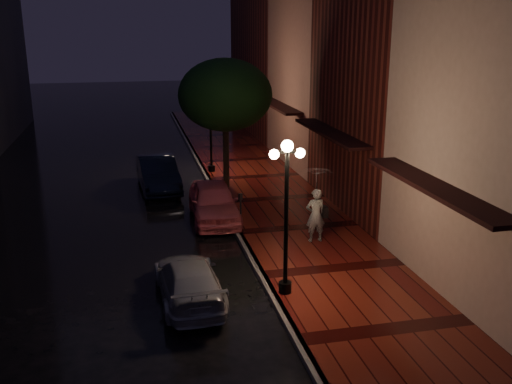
{
  "coord_description": "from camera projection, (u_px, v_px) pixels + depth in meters",
  "views": [
    {
      "loc": [
        -3.61,
        -18.93,
        7.32
      ],
      "look_at": [
        0.8,
        0.68,
        1.4
      ],
      "focal_mm": 40.0,
      "sensor_mm": 36.0,
      "label": 1
    }
  ],
  "objects": [
    {
      "name": "sidewalk",
      "position": [
        298.0,
        229.0,
        21.0
      ],
      "size": [
        4.5,
        60.0,
        0.15
      ],
      "primitive_type": "cube",
      "color": "#460F0C",
      "rests_on": "ground"
    },
    {
      "name": "storefront_mid",
      "position": [
        403.0,
        73.0,
        22.34
      ],
      "size": [
        5.0,
        8.0,
        11.0
      ],
      "primitive_type": "cube",
      "color": "#511914",
      "rests_on": "ground"
    },
    {
      "name": "silver_car",
      "position": [
        189.0,
        281.0,
        15.59
      ],
      "size": [
        1.8,
        4.11,
        1.18
      ],
      "primitive_type": "imported",
      "rotation": [
        0.0,
        0.0,
        3.18
      ],
      "color": "#929399",
      "rests_on": "ground"
    },
    {
      "name": "streetlamp_far",
      "position": [
        211.0,
        123.0,
        28.31
      ],
      "size": [
        0.96,
        0.36,
        4.31
      ],
      "color": "black",
      "rests_on": "sidewalk"
    },
    {
      "name": "woman_with_umbrella",
      "position": [
        316.0,
        193.0,
        19.17
      ],
      "size": [
        1.09,
        1.11,
        2.61
      ],
      "rotation": [
        0.0,
        0.0,
        3.15
      ],
      "color": "white",
      "rests_on": "sidewalk"
    },
    {
      "name": "street_tree",
      "position": [
        225.0,
        97.0,
        25.08
      ],
      "size": [
        4.16,
        4.16,
        5.8
      ],
      "color": "black",
      "rests_on": "sidewalk"
    },
    {
      "name": "curb",
      "position": [
        239.0,
        234.0,
        20.52
      ],
      "size": [
        0.25,
        60.0,
        0.15
      ],
      "primitive_type": "cube",
      "color": "#595451",
      "rests_on": "ground"
    },
    {
      "name": "navy_car",
      "position": [
        158.0,
        173.0,
        26.11
      ],
      "size": [
        1.93,
        4.72,
        1.52
      ],
      "primitive_type": "imported",
      "rotation": [
        0.0,
        0.0,
        0.07
      ],
      "color": "black",
      "rests_on": "ground"
    },
    {
      "name": "pink_car",
      "position": [
        214.0,
        202.0,
        22.01
      ],
      "size": [
        1.9,
        4.43,
        1.49
      ],
      "primitive_type": "imported",
      "rotation": [
        0.0,
        0.0,
        -0.03
      ],
      "color": "#D55861",
      "rests_on": "ground"
    },
    {
      "name": "ground",
      "position": [
        239.0,
        236.0,
        20.54
      ],
      "size": [
        120.0,
        120.0,
        0.0
      ],
      "primitive_type": "plane",
      "color": "black",
      "rests_on": "ground"
    },
    {
      "name": "storefront_far",
      "position": [
        332.0,
        80.0,
        30.1
      ],
      "size": [
        5.0,
        8.0,
        9.0
      ],
      "primitive_type": "cube",
      "color": "#8C5951",
      "rests_on": "ground"
    },
    {
      "name": "storefront_extra",
      "position": [
        282.0,
        59.0,
        39.32
      ],
      "size": [
        5.0,
        12.0,
        10.0
      ],
      "primitive_type": "cube",
      "color": "#511914",
      "rests_on": "ground"
    },
    {
      "name": "parking_meter",
      "position": [
        241.0,
        207.0,
        20.63
      ],
      "size": [
        0.15,
        0.13,
        1.33
      ],
      "rotation": [
        0.0,
        0.0,
        0.35
      ],
      "color": "black",
      "rests_on": "sidewalk"
    },
    {
      "name": "streetlamp_near",
      "position": [
        286.0,
        209.0,
        15.2
      ],
      "size": [
        0.96,
        0.36,
        4.31
      ],
      "color": "black",
      "rests_on": "sidewalk"
    }
  ]
}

